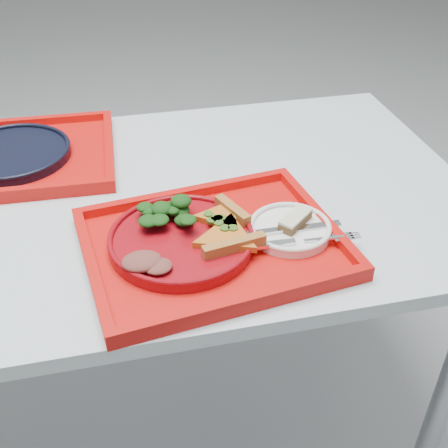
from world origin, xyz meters
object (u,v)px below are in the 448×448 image
Objects in this scene: tray_main at (213,247)px; dinner_plate at (182,241)px; dessert_bar at (295,220)px; tray_far at (13,160)px; navy_plate at (12,154)px.

dinner_plate is at bearing 162.21° from tray_main.
dinner_plate is at bearing 138.36° from dessert_bar.
tray_far is 0.67m from dessert_bar.
navy_plate is at bearing 1.99° from tray_far.
dinner_plate is 1.00× the size of navy_plate.
tray_far is at bearing 128.80° from dinner_plate.
dinner_plate is at bearing -49.21° from tray_far.
tray_main is at bearing -45.45° from tray_far.
dinner_plate reaches higher than tray_far.
navy_plate is at bearing 125.08° from tray_main.
dessert_bar is at bearing -4.96° from tray_main.
dessert_bar is at bearing -35.12° from tray_far.
tray_main is 1.00× the size of tray_far.
tray_far is at bearing 180.00° from navy_plate.
dessert_bar reaches higher than dinner_plate.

